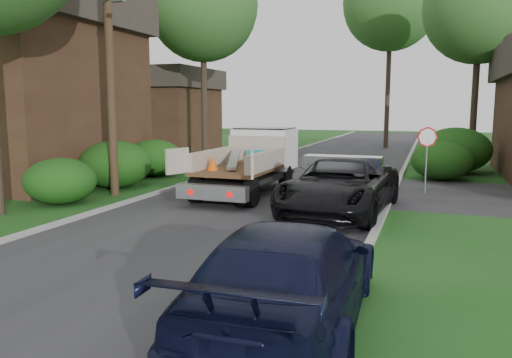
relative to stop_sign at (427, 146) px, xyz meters
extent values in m
plane|color=#1A4A15|center=(-5.20, -9.00, -1.78)|extent=(120.00, 120.00, 0.00)
cube|color=#28282B|center=(-5.20, 1.00, -1.77)|extent=(8.00, 90.00, 0.02)
cube|color=#9E9E99|center=(-9.30, 1.00, -1.72)|extent=(0.20, 90.00, 0.12)
cube|color=#9E9E99|center=(-1.10, 1.00, -1.72)|extent=(0.20, 90.00, 0.12)
cylinder|color=slate|center=(0.00, 0.00, -0.78)|extent=(0.06, 0.06, 2.00)
cylinder|color=#B20A0A|center=(0.00, 0.00, 0.32)|extent=(0.71, 0.32, 0.76)
cylinder|color=#382619|center=(-10.70, -4.00, 3.22)|extent=(0.30, 0.30, 10.00)
cube|color=slate|center=(-9.60, -5.00, 4.82)|extent=(0.45, 0.20, 0.12)
cube|color=#3A2218|center=(-17.20, -2.00, 1.47)|extent=(9.00, 8.00, 6.50)
cube|color=#332B26|center=(-17.20, -2.00, 5.62)|extent=(9.72, 8.64, 1.80)
cube|color=#3A2218|center=(-18.70, 13.00, 0.47)|extent=(7.00, 7.00, 4.50)
cube|color=#332B26|center=(-18.70, 13.00, 3.42)|extent=(7.56, 7.56, 1.40)
cube|color=#332B26|center=(-18.70, 13.00, 4.12)|extent=(1.05, 7.56, 0.20)
ellipsoid|color=#19410F|center=(-11.40, -6.00, -1.01)|extent=(2.34, 2.34, 1.53)
ellipsoid|color=#19410F|center=(-11.70, -2.50, -0.84)|extent=(2.86, 2.86, 1.87)
ellipsoid|color=#19410F|center=(-12.00, 1.00, -0.93)|extent=(2.60, 2.60, 1.70)
ellipsoid|color=#19410F|center=(0.60, 4.00, -0.93)|extent=(2.60, 2.60, 1.70)
ellipsoid|color=#19410F|center=(1.30, 7.00, -0.67)|extent=(3.38, 3.38, 2.21)
cylinder|color=#2D2119|center=(-12.70, 8.00, 2.72)|extent=(0.36, 0.36, 9.00)
sphere|color=#356224|center=(-12.70, 8.00, 7.22)|extent=(6.40, 6.40, 6.40)
cylinder|color=#2D2119|center=(2.30, 11.00, 2.47)|extent=(0.36, 0.36, 8.50)
sphere|color=#356224|center=(2.30, 11.00, 6.72)|extent=(6.00, 6.00, 6.00)
cylinder|color=#2D2119|center=(-19.20, 4.00, 2.72)|extent=(0.36, 0.36, 9.00)
sphere|color=#356224|center=(-19.20, 4.00, 7.22)|extent=(6.00, 6.00, 6.00)
cylinder|color=#2D2119|center=(-3.20, 21.00, 3.72)|extent=(0.36, 0.36, 11.00)
sphere|color=#356224|center=(-3.20, 21.00, 9.22)|extent=(7.20, 7.20, 7.20)
cylinder|color=black|center=(-7.13, -0.57, -1.32)|extent=(0.32, 0.92, 0.92)
cylinder|color=black|center=(-5.19, -0.59, -1.32)|extent=(0.32, 0.92, 0.92)
cylinder|color=black|center=(-7.17, -4.45, -1.32)|extent=(0.32, 0.92, 0.92)
cylinder|color=black|center=(-5.23, -4.47, -1.32)|extent=(0.32, 0.92, 0.92)
cube|color=black|center=(-6.18, -2.42, -1.14)|extent=(2.10, 5.94, 0.25)
cube|color=white|center=(-6.16, -0.27, -0.25)|extent=(2.27, 1.86, 1.58)
cube|color=black|center=(-6.16, -0.27, 0.32)|extent=(2.11, 1.71, 0.56)
cube|color=#472D19|center=(-6.19, -3.13, -0.76)|extent=(2.28, 3.70, 0.12)
cube|color=beige|center=(-6.17, -1.29, -0.19)|extent=(2.25, 0.12, 1.02)
cube|color=beige|center=(-7.21, -3.12, -0.40)|extent=(0.29, 3.47, 0.61)
cube|color=beige|center=(-5.17, -3.14, -0.40)|extent=(0.29, 3.47, 0.61)
cube|color=silver|center=(-6.21, -5.33, -1.22)|extent=(2.35, 0.38, 0.46)
cube|color=#B20505|center=(-6.87, -5.50, -1.22)|extent=(0.16, 0.04, 0.16)
cube|color=#B20505|center=(-5.55, -5.52, -1.22)|extent=(0.16, 0.04, 0.16)
cube|color=beige|center=(-7.48, -5.16, -0.30)|extent=(0.40, 0.89, 0.82)
cube|color=beige|center=(-4.93, -5.19, -0.30)|extent=(0.38, 0.89, 0.82)
cube|color=silver|center=(-6.39, -3.03, -0.41)|extent=(1.08, 2.61, 0.47)
cone|color=#F2590A|center=(-6.76, -4.04, -0.44)|extent=(0.37, 0.37, 0.51)
cone|color=#F2590A|center=(-5.87, -2.52, -0.44)|extent=(0.37, 0.37, 0.51)
cube|color=#148C84|center=(-5.92, -1.55, -0.34)|extent=(1.12, 0.11, 0.29)
imported|color=black|center=(-2.39, -4.44, -0.94)|extent=(3.23, 6.20, 1.67)
imported|color=black|center=(-1.72, -12.58, -1.00)|extent=(2.40, 5.45, 1.56)
camera|label=1|loc=(0.12, -19.26, 1.40)|focal=35.00mm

